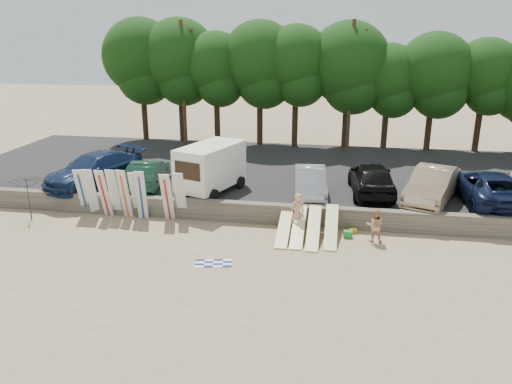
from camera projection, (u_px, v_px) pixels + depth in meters
The scene contains 31 objects.
ground at pixel (300, 251), 21.39m from camera, with size 120.00×120.00×0.00m, color tan.
seawall at pixel (305, 216), 24.04m from camera, with size 44.00×0.50×1.00m, color #6B6356.
parking_lot at pixel (314, 176), 31.11m from camera, with size 44.00×14.50×0.70m, color #282828.
treeline at pixel (318, 65), 35.77m from camera, with size 33.80×6.02×9.28m.
utility_poles at pixel (351, 84), 34.37m from camera, with size 25.80×0.26×9.00m.
box_trailer at pixel (211, 166), 26.47m from camera, with size 3.29×4.48×2.58m.
car_0 at pixel (94, 169), 27.88m from camera, with size 2.47×6.08×1.77m, color #142549.
car_1 at pixel (148, 174), 27.56m from camera, with size 1.59×4.56×1.50m, color #123222.
car_2 at pixel (310, 182), 26.02m from camera, with size 1.59×4.55×1.50m, color gray.
car_3 at pixel (372, 178), 26.24m from camera, with size 2.11×5.26×1.79m, color black.
car_4 at pixel (432, 185), 25.13m from camera, with size 1.83×5.25×1.73m, color #9D8264.
car_5 at pixel (488, 187), 25.03m from camera, with size 2.72×5.90×1.64m, color black.
surfboard_upright_0 at pixel (83, 192), 25.17m from camera, with size 0.50×0.06×2.60m, color silver.
surfboard_upright_1 at pixel (91, 192), 25.04m from camera, with size 0.50×0.06×2.60m, color silver.
surfboard_upright_2 at pixel (104, 193), 24.84m from camera, with size 0.50×0.06×2.60m, color silver.
surfboard_upright_3 at pixel (114, 193), 24.90m from camera, with size 0.50×0.06×2.60m, color silver.
surfboard_upright_4 at pixel (124, 194), 24.75m from camera, with size 0.50×0.06×2.60m, color silver.
surfboard_upright_5 at pixel (136, 195), 24.72m from camera, with size 0.50×0.06×2.60m, color silver.
surfboard_upright_6 at pixel (141, 195), 24.50m from camera, with size 0.50×0.06×2.60m, color silver.
surfboard_upright_7 at pixel (167, 197), 24.32m from camera, with size 0.50×0.06×2.60m, color silver.
surfboard_upright_8 at pixel (181, 196), 24.41m from camera, with size 0.50×0.06×2.60m, color silver.
surfboard_low_0 at pixel (284, 228), 22.76m from camera, with size 0.56×3.00×0.07m, color #EDE695.
surfboard_low_1 at pixel (298, 227), 22.60m from camera, with size 0.56×3.00×0.07m, color #EDE695.
surfboard_low_2 at pixel (314, 228), 22.37m from camera, with size 0.56×3.00×0.07m, color #EDE695.
surfboard_low_3 at pixel (331, 227), 22.44m from camera, with size 0.56×3.00×0.07m, color #EDE695.
beachgoer_a at pixel (297, 213), 23.04m from camera, with size 0.70×0.46×1.93m, color tan.
beachgoer_b at pixel (375, 225), 22.10m from camera, with size 0.76×0.59×1.56m, color tan.
cooler at pixel (348, 234), 22.74m from camera, with size 0.38×0.30×0.32m, color #268E39.
gear_bag at pixel (353, 231), 23.24m from camera, with size 0.30×0.25×0.22m, color #C17616.
beach_towel at pixel (213, 263), 20.25m from camera, with size 1.50×1.50×0.00m, color white.
beach_umbrella at pixel (28, 199), 24.57m from camera, with size 2.40×2.45×2.21m, color black.
Camera 1 is at (1.40, -19.57, 9.07)m, focal length 35.00 mm.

